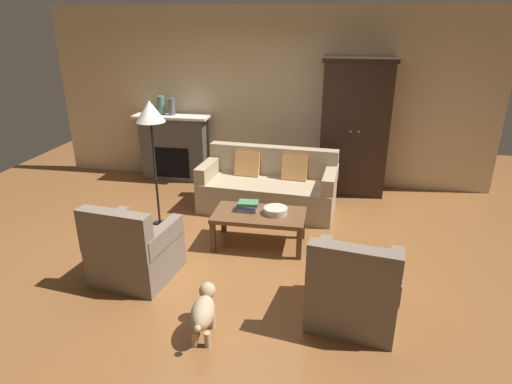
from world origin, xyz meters
The scene contains 14 objects.
ground_plane centered at (0.00, 0.00, 0.00)m, with size 9.60×9.60×0.00m, color brown.
back_wall centered at (0.00, 2.55, 1.40)m, with size 7.20×0.10×2.80m, color beige.
fireplace centered at (-1.55, 2.30, 0.57)m, with size 1.26×0.48×1.12m.
armoire centered at (1.40, 2.22, 1.04)m, with size 1.06×0.57×2.07m.
couch centered at (0.22, 1.30, 0.32)m, with size 1.97×0.99×0.86m.
coffee_table centered at (0.28, 0.19, 0.37)m, with size 1.10×0.60×0.42m.
fruit_bowl centered at (0.47, 0.22, 0.46)m, with size 0.28×0.28×0.08m, color beige.
book_stack centered at (0.12, 0.25, 0.48)m, with size 0.26×0.19×0.11m.
mantel_vase_jade centered at (-1.73, 2.28, 1.27)m, with size 0.12×0.12×0.30m, color slate.
mantel_vase_slate centered at (-1.55, 2.28, 1.25)m, with size 0.11×0.11×0.27m, color #565B66.
armchair_near_left centered at (-0.90, -0.77, 0.32)m, with size 0.87×0.86×0.88m.
armchair_near_right centered at (1.36, -1.07, 0.32)m, with size 0.88×0.88×0.88m.
floor_lamp centered at (-1.12, 0.46, 1.45)m, with size 0.36×0.36×1.68m.
dog centered at (0.09, -1.51, 0.25)m, with size 0.24×0.57×0.39m.
Camera 1 is at (1.08, -4.46, 2.57)m, focal length 30.35 mm.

